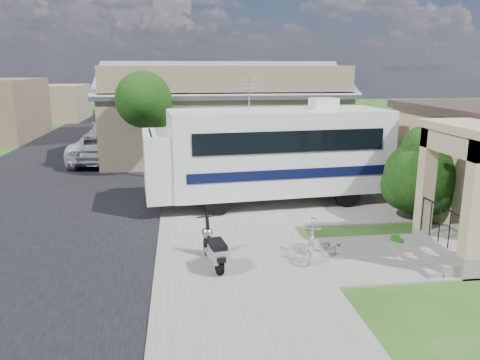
{
  "coord_description": "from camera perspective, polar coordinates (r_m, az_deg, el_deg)",
  "views": [
    {
      "loc": [
        -2.32,
        -11.47,
        4.67
      ],
      "look_at": [
        -0.5,
        2.5,
        1.3
      ],
      "focal_mm": 35.0,
      "sensor_mm": 36.0,
      "label": 1
    }
  ],
  "objects": [
    {
      "name": "street_tree_a",
      "position": [
        20.62,
        -11.38,
        9.24
      ],
      "size": [
        2.44,
        2.4,
        4.58
      ],
      "color": "black",
      "rests_on": "ground"
    },
    {
      "name": "street_tree_b",
      "position": [
        30.58,
        -10.18,
        10.85
      ],
      "size": [
        2.44,
        2.4,
        4.73
      ],
      "color": "black",
      "rests_on": "ground"
    },
    {
      "name": "warehouse",
      "position": [
        25.68,
        -2.21,
        7.45
      ],
      "size": [
        12.5,
        8.4,
        5.04
      ],
      "color": "#7A6B4C",
      "rests_on": "ground"
    },
    {
      "name": "street_tree_c",
      "position": [
        39.58,
        -9.58,
        11.0
      ],
      "size": [
        2.44,
        2.4,
        4.42
      ],
      "color": "black",
      "rests_on": "ground"
    },
    {
      "name": "walk_slab",
      "position": [
        12.63,
        18.32,
        -8.85
      ],
      "size": [
        4.0,
        3.0,
        0.05
      ],
      "primitive_type": "cube",
      "color": "slate",
      "rests_on": "ground"
    },
    {
      "name": "street_slab",
      "position": [
        22.57,
        -20.51,
        0.67
      ],
      "size": [
        9.0,
        80.0,
        0.02
      ],
      "primitive_type": "cube",
      "color": "black",
      "rests_on": "ground"
    },
    {
      "name": "distant_bldg_near",
      "position": [
        47.31,
        -23.22,
        8.65
      ],
      "size": [
        8.0,
        7.0,
        3.2
      ],
      "primitive_type": "cube",
      "color": "#7A6B4C",
      "rests_on": "ground"
    },
    {
      "name": "garden_hose",
      "position": [
        13.43,
        18.8,
        -7.19
      ],
      "size": [
        0.45,
        0.45,
        0.2
      ],
      "primitive_type": "cylinder",
      "color": "#186514",
      "rests_on": "ground"
    },
    {
      "name": "shrub",
      "position": [
        15.41,
        21.32,
        0.81
      ],
      "size": [
        2.46,
        2.34,
        3.01
      ],
      "color": "black",
      "rests_on": "ground"
    },
    {
      "name": "bicycle",
      "position": [
        11.89,
        8.72,
        -7.4
      ],
      "size": [
        0.91,
        1.61,
        0.93
      ],
      "primitive_type": "imported",
      "rotation": [
        0.0,
        0.0,
        -0.32
      ],
      "color": "#A7A6AE",
      "rests_on": "ground"
    },
    {
      "name": "ground",
      "position": [
        12.6,
        3.76,
        -8.33
      ],
      "size": [
        120.0,
        120.0,
        0.0
      ],
      "primitive_type": "plane",
      "color": "#1A3C10"
    },
    {
      "name": "van",
      "position": [
        31.92,
        -15.2,
        6.28
      ],
      "size": [
        3.23,
        6.72,
        1.89
      ],
      "primitive_type": "imported",
      "rotation": [
        0.0,
        0.0,
        0.09
      ],
      "color": "beige",
      "rests_on": "ground"
    },
    {
      "name": "sidewalk_slab",
      "position": [
        22.01,
        -3.81,
        1.25
      ],
      "size": [
        4.0,
        80.0,
        0.06
      ],
      "primitive_type": "cube",
      "color": "slate",
      "rests_on": "ground"
    },
    {
      "name": "motorhome",
      "position": [
        16.34,
        3.64,
        3.48
      ],
      "size": [
        8.6,
        3.39,
        4.3
      ],
      "rotation": [
        0.0,
        0.0,
        0.09
      ],
      "color": "silver",
      "rests_on": "ground"
    },
    {
      "name": "pickup_truck",
      "position": [
        24.96,
        -16.34,
        3.98
      ],
      "size": [
        2.86,
        5.82,
        1.59
      ],
      "primitive_type": "imported",
      "rotation": [
        0.0,
        0.0,
        3.1
      ],
      "color": "beige",
      "rests_on": "ground"
    },
    {
      "name": "scooter",
      "position": [
        11.23,
        -3.15,
        -8.38
      ],
      "size": [
        0.67,
        1.7,
        1.12
      ],
      "rotation": [
        0.0,
        0.0,
        0.16
      ],
      "color": "black",
      "rests_on": "ground"
    },
    {
      "name": "driveway_slab",
      "position": [
        17.06,
        5.81,
        -2.42
      ],
      "size": [
        7.0,
        6.0,
        0.05
      ],
      "primitive_type": "cube",
      "color": "slate",
      "rests_on": "ground"
    }
  ]
}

